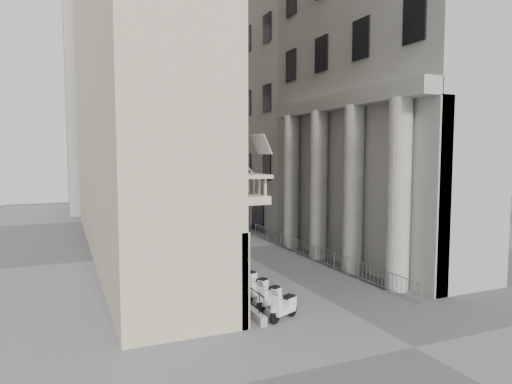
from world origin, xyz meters
TOP-DOWN VIEW (x-y plane):
  - ground at (0.00, 0.00)m, footprint 120.00×120.00m
  - left_building at (-7.50, 22.00)m, footprint 5.00×36.00m
  - right_building_far at (7.50, 32.00)m, footprint 5.00×20.00m
  - far_building at (0.00, 48.00)m, footprint 22.00×10.00m
  - iron_fence at (-4.30, 18.00)m, footprint 0.30×28.00m
  - blue_awning at (4.15, 26.00)m, footprint 1.60×3.00m
  - flag at (-4.00, 5.00)m, footprint 1.00×1.40m
  - scooter_0 at (-3.17, 4.42)m, footprint 1.51×1.10m
  - scooter_1 at (-3.17, 5.87)m, footprint 1.51×1.10m
  - scooter_2 at (-3.17, 7.32)m, footprint 1.51×1.10m
  - scooter_3 at (-3.17, 8.76)m, footprint 1.51×1.10m
  - scooter_4 at (-3.17, 10.21)m, footprint 1.51×1.10m
  - scooter_5 at (-3.17, 11.66)m, footprint 1.51×1.10m
  - scooter_6 at (-3.17, 13.11)m, footprint 1.51×1.10m
  - scooter_7 at (-3.17, 14.56)m, footprint 1.51×1.10m
  - scooter_8 at (-3.17, 16.00)m, footprint 1.51×1.10m
  - scooter_9 at (-3.17, 17.45)m, footprint 1.51×1.10m
  - scooter_10 at (-3.17, 18.90)m, footprint 1.51×1.10m
  - scooter_11 at (-3.17, 20.35)m, footprint 1.51×1.10m
  - barrier_0 at (3.60, 4.71)m, footprint 0.60×2.40m
  - barrier_1 at (3.60, 7.21)m, footprint 0.60×2.40m
  - barrier_2 at (3.60, 9.71)m, footprint 0.60×2.40m
  - barrier_3 at (3.60, 12.21)m, footprint 0.60×2.40m
  - barrier_4 at (3.60, 14.71)m, footprint 0.60×2.40m
  - barrier_5 at (3.60, 17.21)m, footprint 0.60×2.40m
  - barrier_6 at (3.60, 19.71)m, footprint 0.60×2.40m
  - barrier_7 at (3.60, 22.21)m, footprint 0.60×2.40m
  - security_tent at (-1.87, 22.37)m, footprint 4.39×4.39m
  - street_lamp at (-3.84, 19.23)m, footprint 2.86×0.69m
  - info_kiosk at (-4.19, 17.38)m, footprint 0.29×0.87m
  - pedestrian_a at (-1.12, 27.32)m, footprint 0.68×0.47m
  - pedestrian_b at (1.50, 29.07)m, footprint 0.86×0.68m
  - pedestrian_c at (-0.41, 33.98)m, footprint 1.10×0.89m

SIDE VIEW (x-z plane):
  - ground at x=0.00m, z-range 0.00..0.00m
  - iron_fence at x=-4.30m, z-range -0.70..0.70m
  - blue_awning at x=4.15m, z-range -1.50..1.50m
  - flag at x=-4.00m, z-range -4.10..4.10m
  - scooter_0 at x=-3.17m, z-range -0.75..0.75m
  - scooter_1 at x=-3.17m, z-range -0.75..0.75m
  - scooter_2 at x=-3.17m, z-range -0.75..0.75m
  - scooter_3 at x=-3.17m, z-range -0.75..0.75m
  - scooter_4 at x=-3.17m, z-range -0.75..0.75m
  - scooter_5 at x=-3.17m, z-range -0.75..0.75m
  - scooter_6 at x=-3.17m, z-range -0.75..0.75m
  - scooter_7 at x=-3.17m, z-range -0.75..0.75m
  - scooter_8 at x=-3.17m, z-range -0.75..0.75m
  - scooter_9 at x=-3.17m, z-range -0.75..0.75m
  - scooter_10 at x=-3.17m, z-range -0.75..0.75m
  - scooter_11 at x=-3.17m, z-range -0.75..0.75m
  - barrier_0 at x=3.60m, z-range -0.55..0.55m
  - barrier_1 at x=3.60m, z-range -0.55..0.55m
  - barrier_2 at x=3.60m, z-range -0.55..0.55m
  - barrier_3 at x=3.60m, z-range -0.55..0.55m
  - barrier_4 at x=3.60m, z-range -0.55..0.55m
  - barrier_5 at x=3.60m, z-range -0.55..0.55m
  - barrier_6 at x=3.60m, z-range -0.55..0.55m
  - barrier_7 at x=3.60m, z-range -0.55..0.55m
  - pedestrian_b at x=1.50m, z-range 0.00..1.72m
  - pedestrian_a at x=-1.12m, z-range 0.00..1.78m
  - info_kiosk at x=-4.19m, z-range 0.01..1.85m
  - pedestrian_c at x=-0.41m, z-range 0.00..1.96m
  - security_tent at x=-1.87m, z-range 1.20..4.76m
  - street_lamp at x=-3.84m, z-range 0.89..9.72m
  - far_building at x=0.00m, z-range 0.00..30.00m
  - left_building at x=-7.50m, z-range 0.00..34.00m
  - right_building_far at x=7.50m, z-range 0.00..44.00m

